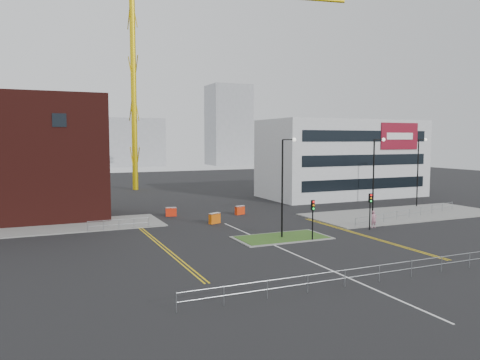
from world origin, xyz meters
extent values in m
plane|color=black|center=(0.00, 0.00, 0.00)|extent=(200.00, 200.00, 0.00)
cube|color=slate|center=(-20.00, 22.00, 0.06)|extent=(28.00, 8.00, 0.12)
cube|color=slate|center=(22.00, 14.00, 0.06)|extent=(24.00, 10.00, 0.12)
cube|color=slate|center=(2.00, 8.00, 0.04)|extent=(8.60, 4.60, 0.08)
cube|color=#294D19|center=(2.00, 8.00, 0.06)|extent=(8.00, 4.00, 0.12)
cube|color=#401310|center=(-20.00, 28.00, 7.00)|extent=(18.00, 10.00, 14.00)
cube|color=black|center=(-16.00, 22.98, 11.00)|extent=(1.40, 0.10, 1.40)
cube|color=#BCBEC1|center=(26.00, 32.00, 6.00)|extent=(25.00, 12.00, 12.00)
cube|color=black|center=(26.00, 25.98, 2.50)|extent=(22.00, 0.10, 1.60)
cube|color=black|center=(26.00, 25.98, 6.00)|extent=(22.00, 0.10, 1.60)
cube|color=black|center=(26.00, 25.98, 9.50)|extent=(22.00, 0.10, 1.60)
cube|color=maroon|center=(32.00, 25.92, 9.50)|extent=(7.00, 0.15, 4.00)
cube|color=white|center=(32.00, 25.82, 9.50)|extent=(5.00, 0.05, 1.00)
cylinder|color=gold|center=(-2.00, 55.00, 18.37)|extent=(1.00, 1.00, 36.74)
cylinder|color=black|center=(2.00, 8.00, 4.50)|extent=(0.16, 0.16, 9.00)
cylinder|color=black|center=(2.60, 8.00, 9.00)|extent=(1.20, 0.10, 0.10)
sphere|color=silver|center=(3.20, 8.00, 9.00)|extent=(0.36, 0.36, 0.36)
cylinder|color=black|center=(14.00, 10.00, 4.50)|extent=(0.16, 0.16, 9.00)
cylinder|color=black|center=(14.60, 10.00, 9.00)|extent=(1.20, 0.10, 0.10)
sphere|color=silver|center=(15.20, 10.00, 9.00)|extent=(0.36, 0.36, 0.36)
cylinder|color=black|center=(28.00, 18.00, 4.50)|extent=(0.16, 0.16, 9.00)
cylinder|color=black|center=(28.60, 18.00, 9.00)|extent=(1.20, 0.10, 0.10)
sphere|color=silver|center=(29.20, 18.00, 9.00)|extent=(0.36, 0.36, 0.36)
cylinder|color=black|center=(4.00, 6.00, 1.50)|extent=(0.12, 0.12, 3.00)
cube|color=black|center=(4.00, 6.00, 3.20)|extent=(0.28, 0.22, 0.90)
sphere|color=red|center=(4.00, 5.87, 3.50)|extent=(0.18, 0.18, 0.18)
sphere|color=orange|center=(4.00, 5.87, 3.20)|extent=(0.18, 0.18, 0.18)
sphere|color=#0CCC33|center=(4.00, 5.87, 2.90)|extent=(0.18, 0.18, 0.18)
cylinder|color=black|center=(12.00, 8.00, 1.50)|extent=(0.12, 0.12, 3.00)
cube|color=black|center=(12.00, 8.00, 3.20)|extent=(0.28, 0.22, 0.90)
sphere|color=red|center=(12.00, 7.87, 3.50)|extent=(0.18, 0.18, 0.18)
sphere|color=orange|center=(12.00, 7.87, 3.20)|extent=(0.18, 0.18, 0.18)
sphere|color=#0CCC33|center=(12.00, 7.87, 2.90)|extent=(0.18, 0.18, 0.18)
cylinder|color=gray|center=(0.00, -6.00, 1.05)|extent=(24.00, 0.04, 0.04)
cylinder|color=gray|center=(0.00, -6.00, 0.55)|extent=(24.00, 0.04, 0.04)
cylinder|color=gray|center=(-12.00, -6.00, 0.55)|extent=(0.05, 0.05, 1.10)
cylinder|color=gray|center=(-11.00, 18.00, 1.05)|extent=(6.00, 0.04, 0.04)
cylinder|color=gray|center=(-11.00, 18.00, 0.55)|extent=(6.00, 0.04, 0.04)
cylinder|color=gray|center=(-14.00, 18.00, 0.55)|extent=(0.05, 0.05, 1.10)
cylinder|color=gray|center=(-8.00, 18.00, 0.55)|extent=(0.05, 0.05, 1.10)
cylinder|color=gray|center=(20.50, 11.50, 1.05)|extent=(19.01, 5.04, 0.04)
cylinder|color=gray|center=(20.50, 11.50, 0.55)|extent=(19.01, 5.04, 0.04)
cylinder|color=gray|center=(11.00, 9.00, 0.55)|extent=(0.05, 0.05, 1.10)
cylinder|color=gray|center=(30.00, 14.00, 0.55)|extent=(0.05, 0.05, 1.10)
cube|color=silver|center=(0.00, 2.00, 0.01)|extent=(0.15, 30.00, 0.01)
cube|color=gold|center=(-9.00, 10.00, 0.01)|extent=(0.12, 24.00, 0.01)
cube|color=gold|center=(-8.70, 10.00, 0.01)|extent=(0.12, 24.00, 0.01)
cube|color=gold|center=(9.50, 6.00, 0.01)|extent=(0.12, 20.00, 0.01)
cube|color=gold|center=(9.80, 6.00, 0.01)|extent=(0.12, 20.00, 0.01)
cube|color=gray|center=(10.00, 130.00, 8.00)|extent=(24.00, 12.00, 16.00)
cube|color=gray|center=(45.00, 125.00, 14.00)|extent=(14.00, 12.00, 28.00)
cube|color=gray|center=(-8.00, 140.00, 6.00)|extent=(30.00, 12.00, 12.00)
imported|color=#BC7A8E|center=(13.06, 8.65, 0.88)|extent=(0.68, 0.47, 1.77)
cube|color=#D45A0B|center=(-1.00, 17.48, 0.57)|extent=(1.43, 0.96, 1.14)
cube|color=silver|center=(-1.00, 17.48, 1.08)|extent=(1.43, 0.96, 0.14)
cube|color=red|center=(-4.00, 24.00, 0.53)|extent=(1.32, 0.67, 1.05)
cube|color=silver|center=(-4.00, 24.00, 1.00)|extent=(1.32, 0.67, 0.13)
cube|color=red|center=(3.91, 21.87, 0.52)|extent=(1.32, 0.77, 1.05)
cube|color=silver|center=(3.91, 21.87, 0.99)|extent=(1.32, 0.77, 0.13)
camera|label=1|loc=(-18.53, -29.02, 9.03)|focal=35.00mm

